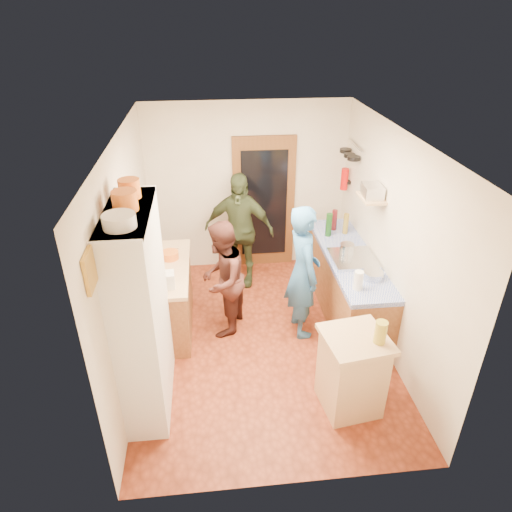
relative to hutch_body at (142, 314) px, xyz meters
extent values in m
cube|color=#923A21|center=(1.30, 0.80, -1.11)|extent=(3.00, 4.00, 0.02)
cube|color=silver|center=(1.30, 0.80, 1.51)|extent=(3.00, 4.00, 0.02)
cube|color=beige|center=(1.30, 2.81, 0.20)|extent=(3.00, 0.02, 2.60)
cube|color=beige|center=(1.30, -1.21, 0.20)|extent=(3.00, 0.02, 2.60)
cube|color=beige|center=(-0.21, 0.80, 0.20)|extent=(0.02, 4.00, 2.60)
cube|color=beige|center=(2.81, 0.80, 0.20)|extent=(0.02, 4.00, 2.60)
cube|color=brown|center=(1.55, 2.77, -0.05)|extent=(0.95, 0.06, 2.10)
cube|color=black|center=(1.55, 2.74, -0.05)|extent=(0.70, 0.02, 1.70)
cube|color=white|center=(0.00, 0.00, 0.00)|extent=(0.40, 1.20, 2.20)
cube|color=white|center=(0.00, 0.00, 1.08)|extent=(0.40, 1.14, 0.04)
cylinder|color=white|center=(0.00, -0.34, 1.16)|extent=(0.27, 0.27, 0.11)
cylinder|color=orange|center=(0.00, 0.00, 1.19)|extent=(0.22, 0.22, 0.17)
cylinder|color=orange|center=(0.00, 0.30, 1.19)|extent=(0.20, 0.20, 0.18)
cube|color=#965F35|center=(0.10, 1.25, -0.68)|extent=(0.60, 1.40, 0.85)
cube|color=#D9B986|center=(0.10, 1.25, -0.23)|extent=(0.64, 1.44, 0.05)
cube|color=white|center=(0.15, 0.77, -0.11)|extent=(0.26, 0.18, 0.19)
cylinder|color=white|center=(0.05, 1.02, -0.11)|extent=(0.18, 0.18, 0.19)
cylinder|color=orange|center=(0.18, 1.45, -0.15)|extent=(0.26, 0.26, 0.10)
cube|color=#D9B986|center=(0.12, 1.78, -0.19)|extent=(0.32, 0.24, 0.02)
cube|color=#965F35|center=(2.50, 1.30, -0.68)|extent=(0.60, 2.20, 0.84)
cube|color=#1933AF|center=(2.50, 1.30, -0.23)|extent=(0.62, 2.22, 0.06)
cube|color=silver|center=(2.50, 1.16, -0.18)|extent=(0.55, 0.58, 0.04)
cylinder|color=silver|center=(2.45, 1.30, -0.10)|extent=(0.18, 0.18, 0.12)
cylinder|color=#143F14|center=(2.35, 1.87, -0.03)|extent=(0.11, 0.11, 0.33)
cylinder|color=#591419|center=(2.48, 2.06, -0.05)|extent=(0.09, 0.09, 0.30)
cylinder|color=olive|center=(2.61, 1.93, -0.05)|extent=(0.09, 0.09, 0.30)
cylinder|color=white|center=(2.35, 0.50, -0.08)|extent=(0.12, 0.12, 0.23)
cylinder|color=silver|center=(2.60, 0.70, -0.15)|extent=(0.25, 0.25, 0.09)
cube|color=#D9B986|center=(2.08, -0.35, -0.67)|extent=(0.62, 0.62, 0.86)
cube|color=#D9B986|center=(2.08, -0.35, -0.22)|extent=(0.70, 0.70, 0.05)
cube|color=white|center=(2.02, -0.31, -0.21)|extent=(0.39, 0.33, 0.02)
cylinder|color=#AD9E2D|center=(2.27, -0.45, -0.07)|extent=(0.13, 0.13, 0.24)
cylinder|color=silver|center=(2.76, 2.33, 0.95)|extent=(0.02, 0.65, 0.02)
cylinder|color=black|center=(2.70, 2.15, 0.82)|extent=(0.18, 0.18, 0.05)
cylinder|color=black|center=(2.70, 2.35, 0.80)|extent=(0.16, 0.16, 0.05)
cylinder|color=black|center=(2.70, 2.55, 0.81)|extent=(0.17, 0.17, 0.05)
cube|color=#D9B986|center=(2.67, 1.25, 0.60)|extent=(0.26, 0.42, 0.03)
cube|color=silver|center=(2.67, 1.25, 0.69)|extent=(0.24, 0.31, 0.15)
cube|color=black|center=(2.77, 2.50, 0.35)|extent=(0.06, 0.10, 0.04)
cylinder|color=red|center=(2.71, 2.50, 0.40)|extent=(0.11, 0.11, 0.32)
cube|color=gold|center=(-0.18, -0.75, 0.95)|extent=(0.03, 0.25, 0.30)
imported|color=#2D619B|center=(1.85, 0.95, -0.23)|extent=(0.49, 0.68, 1.75)
imported|color=#43201B|center=(0.86, 1.12, -0.34)|extent=(0.79, 0.89, 1.53)
imported|color=#2E3720|center=(1.13, 2.24, -0.23)|extent=(1.10, 0.68, 1.74)
camera|label=1|loc=(0.73, -3.73, 2.67)|focal=32.00mm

